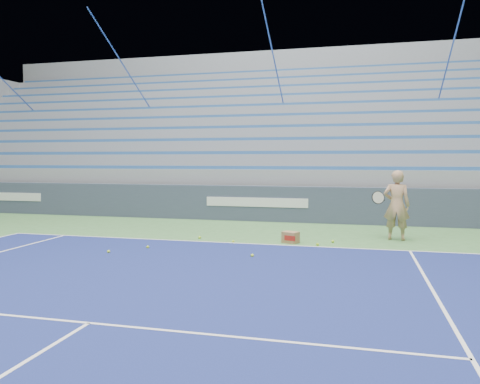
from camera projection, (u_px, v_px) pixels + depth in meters
name	position (u px, v px, depth m)	size (l,w,h in m)	color
sponsor_barrier	(257.00, 203.00, 14.60)	(30.00, 0.32, 1.10)	#394156
bleachers	(285.00, 149.00, 20.01)	(31.00, 9.15, 7.30)	gray
tennis_player	(396.00, 205.00, 11.12)	(0.94, 0.86, 1.67)	tan
ball_box	(291.00, 237.00, 10.77)	(0.42, 0.38, 0.26)	#956E48
tennis_ball_0	(233.00, 242.00, 10.76)	(0.07, 0.07, 0.07)	#BCE52E
tennis_ball_1	(318.00, 244.00, 10.40)	(0.07, 0.07, 0.07)	#BCE52E
tennis_ball_2	(333.00, 241.00, 10.78)	(0.07, 0.07, 0.07)	#BCE52E
tennis_ball_3	(252.00, 256.00, 9.19)	(0.07, 0.07, 0.07)	#BCE52E
tennis_ball_4	(109.00, 252.00, 9.58)	(0.07, 0.07, 0.07)	#BCE52E
tennis_ball_5	(200.00, 237.00, 11.33)	(0.07, 0.07, 0.07)	#BCE52E
tennis_ball_6	(148.00, 247.00, 10.09)	(0.07, 0.07, 0.07)	#BCE52E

